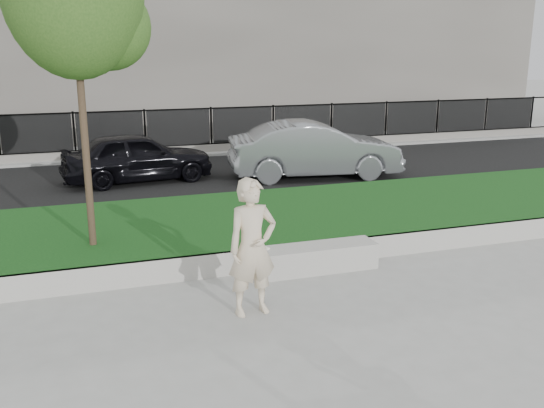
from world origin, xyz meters
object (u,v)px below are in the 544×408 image
object	(u,v)px
stone_bench	(314,258)
car_silver	(315,150)
man	(252,247)
book	(261,249)
car_dark	(137,157)

from	to	relation	value
stone_bench	car_silver	size ratio (longest dim) A/B	0.45
stone_bench	man	world-z (taller)	man
book	car_silver	xyz separation A→B (m)	(3.61, 6.52, 0.37)
book	stone_bench	bearing A→B (deg)	-32.78
stone_bench	man	distance (m)	2.03
car_dark	man	bearing A→B (deg)	177.06
book	car_dark	distance (m)	7.60
book	man	bearing A→B (deg)	-139.01
stone_bench	car_silver	bearing A→B (deg)	67.68
car_dark	car_silver	size ratio (longest dim) A/B	0.84
man	car_dark	size ratio (longest dim) A/B	0.48
car_silver	car_dark	bearing A→B (deg)	86.23
book	car_dark	size ratio (longest dim) A/B	0.06
car_silver	book	bearing A→B (deg)	159.05
stone_bench	book	size ratio (longest dim) A/B	8.66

